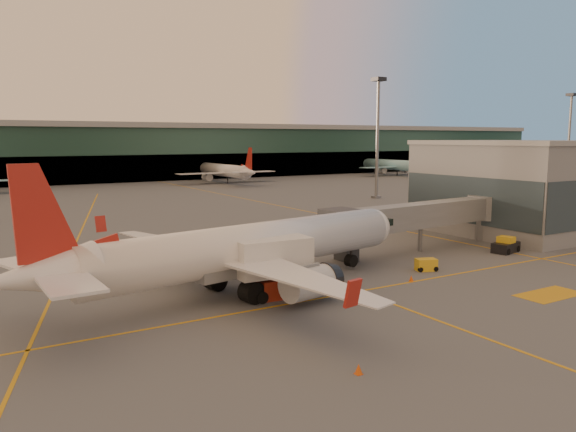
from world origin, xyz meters
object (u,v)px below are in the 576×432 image
pushback_tug (506,246)px  main_airplane (241,251)px  gpu_cart (426,265)px  catering_truck (274,264)px

pushback_tug → main_airplane: bearing=167.3°
main_airplane → pushback_tug: main_airplane is taller
main_airplane → gpu_cart: size_ratio=16.17×
gpu_cart → main_airplane: bearing=-165.2°
main_airplane → pushback_tug: size_ratio=9.74×
gpu_cart → pushback_tug: pushback_tug is taller
main_airplane → gpu_cart: bearing=-15.9°
catering_truck → pushback_tug: (31.59, 1.93, -2.02)m
main_airplane → catering_truck: bearing=-57.5°
main_airplane → gpu_cart: 19.58m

